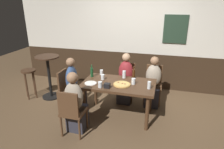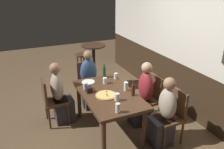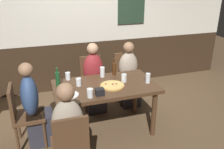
# 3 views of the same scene
# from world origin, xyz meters

# --- Properties ---
(ground_plane) EXTENTS (12.00, 12.00, 0.00)m
(ground_plane) POSITION_xyz_m (0.00, 0.00, 0.00)
(ground_plane) COLOR brown
(wall_back) EXTENTS (6.40, 0.13, 2.60)m
(wall_back) POSITION_xyz_m (0.01, 1.65, 1.30)
(wall_back) COLOR #332316
(wall_back) RESTS_ON ground_plane
(dining_table) EXTENTS (1.43, 0.83, 0.74)m
(dining_table) POSITION_xyz_m (0.00, 0.00, 0.65)
(dining_table) COLOR #472D1C
(dining_table) RESTS_ON ground_plane
(chair_left_near) EXTENTS (0.40, 0.40, 0.88)m
(chair_left_near) POSITION_xyz_m (-0.63, -0.83, 0.50)
(chair_left_near) COLOR #513521
(chair_left_near) RESTS_ON ground_plane
(chair_mid_far) EXTENTS (0.40, 0.40, 0.88)m
(chair_mid_far) POSITION_xyz_m (0.00, 0.83, 0.50)
(chair_mid_far) COLOR #513521
(chair_mid_far) RESTS_ON ground_plane
(chair_right_far) EXTENTS (0.40, 0.40, 0.88)m
(chair_right_far) POSITION_xyz_m (0.63, 0.83, 0.50)
(chair_right_far) COLOR #513521
(chair_right_far) RESTS_ON ground_plane
(chair_head_west) EXTENTS (0.40, 0.40, 0.88)m
(chair_head_west) POSITION_xyz_m (-1.13, 0.00, 0.50)
(chair_head_west) COLOR #513521
(chair_head_west) RESTS_ON ground_plane
(person_left_near) EXTENTS (0.34, 0.37, 1.16)m
(person_left_near) POSITION_xyz_m (-0.63, -0.67, 0.49)
(person_left_near) COLOR #2D2D38
(person_left_near) RESTS_ON ground_plane
(person_mid_far) EXTENTS (0.34, 0.37, 1.16)m
(person_mid_far) POSITION_xyz_m (-0.00, 0.67, 0.49)
(person_mid_far) COLOR #2D2D38
(person_mid_far) RESTS_ON ground_plane
(person_right_far) EXTENTS (0.34, 0.37, 1.13)m
(person_right_far) POSITION_xyz_m (0.63, 0.67, 0.48)
(person_right_far) COLOR #2D2D38
(person_right_far) RESTS_ON ground_plane
(person_head_west) EXTENTS (0.37, 0.34, 1.18)m
(person_head_west) POSITION_xyz_m (-0.97, 0.00, 0.49)
(person_head_west) COLOR #2D2D38
(person_head_west) RESTS_ON ground_plane
(pizza) EXTENTS (0.34, 0.34, 0.03)m
(pizza) POSITION_xyz_m (0.08, -0.07, 0.75)
(pizza) COLOR tan
(pizza) RESTS_ON dining_table
(pint_glass_amber) EXTENTS (0.07, 0.07, 0.15)m
(pint_glass_amber) POSITION_xyz_m (0.04, 0.30, 0.81)
(pint_glass_amber) COLOR silver
(pint_glass_amber) RESTS_ON dining_table
(tumbler_short) EXTENTS (0.08, 0.08, 0.11)m
(tumbler_short) POSITION_xyz_m (-0.28, -0.30, 0.79)
(tumbler_short) COLOR silver
(tumbler_short) RESTS_ON dining_table
(tumbler_water) EXTENTS (0.07, 0.07, 0.11)m
(tumbler_water) POSITION_xyz_m (-0.47, 0.35, 0.79)
(tumbler_water) COLOR silver
(tumbler_water) RESTS_ON dining_table
(highball_clear) EXTENTS (0.07, 0.07, 0.11)m
(highball_clear) POSITION_xyz_m (-0.36, 0.09, 0.79)
(highball_clear) COLOR silver
(highball_clear) RESTS_ON dining_table
(pint_glass_stout) EXTENTS (0.07, 0.07, 0.14)m
(pint_glass_stout) POSITION_xyz_m (0.60, -0.11, 0.80)
(pint_glass_stout) COLOR silver
(pint_glass_stout) RESTS_ON dining_table
(pint_glass_pale) EXTENTS (0.08, 0.08, 0.12)m
(pint_glass_pale) POSITION_xyz_m (0.29, 0.02, 0.79)
(pint_glass_pale) COLOR silver
(pint_glass_pale) RESTS_ON dining_table
(beer_bottle_green) EXTENTS (0.06, 0.06, 0.27)m
(beer_bottle_green) POSITION_xyz_m (-0.63, 0.18, 0.85)
(beer_bottle_green) COLOR #194723
(beer_bottle_green) RESTS_ON dining_table
(beer_bottle_brown) EXTENTS (0.06, 0.06, 0.26)m
(beer_bottle_brown) POSITION_xyz_m (0.24, 0.33, 0.84)
(beer_bottle_brown) COLOR #42230F
(beer_bottle_brown) RESTS_ON dining_table
(plate_white_large) EXTENTS (0.24, 0.24, 0.01)m
(plate_white_large) POSITION_xyz_m (-0.53, -0.17, 0.75)
(plate_white_large) COLOR white
(plate_white_large) RESTS_ON dining_table
(condiment_caddy) EXTENTS (0.11, 0.09, 0.09)m
(condiment_caddy) POSITION_xyz_m (-0.16, -0.28, 0.79)
(condiment_caddy) COLOR black
(condiment_caddy) RESTS_ON dining_table
(side_bar_table) EXTENTS (0.56, 0.56, 1.05)m
(side_bar_table) POSITION_xyz_m (-1.81, 0.40, 0.62)
(side_bar_table) COLOR black
(side_bar_table) RESTS_ON ground_plane
(bar_stool) EXTENTS (0.34, 0.34, 0.72)m
(bar_stool) POSITION_xyz_m (-2.26, 0.25, 0.56)
(bar_stool) COLOR #422B1C
(bar_stool) RESTS_ON ground_plane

